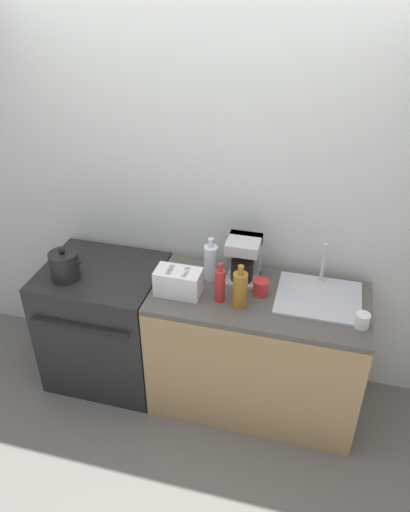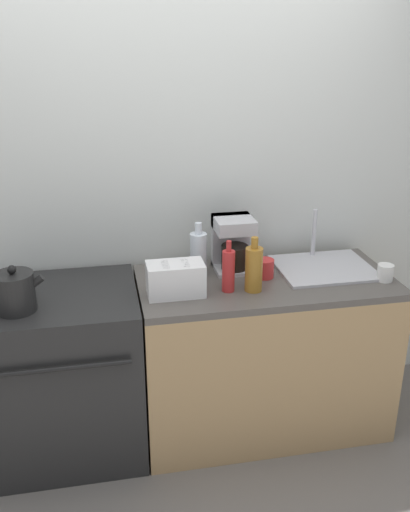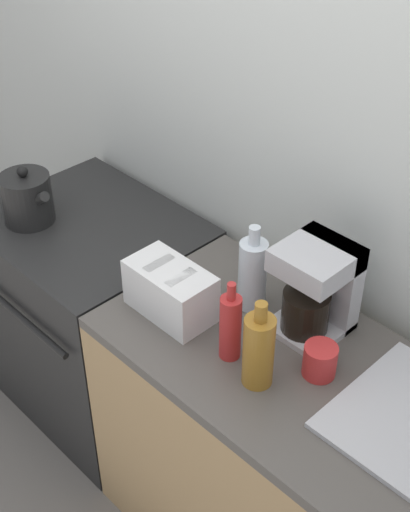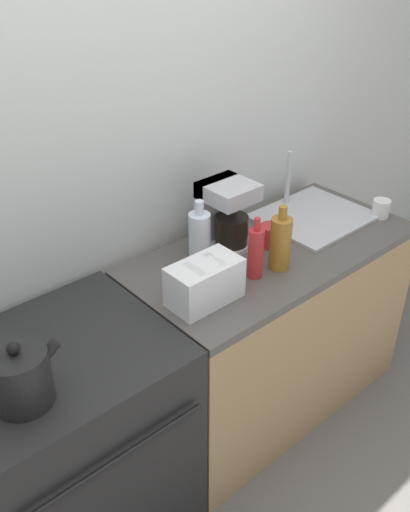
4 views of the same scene
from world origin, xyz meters
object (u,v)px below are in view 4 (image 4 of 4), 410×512
Objects in this scene: cup_red at (270,236)px; kettle at (21,377)px; toaster at (205,282)px; bottle_clear at (200,239)px; bottle_red at (256,253)px; coffee_maker at (225,212)px; cup_white at (381,208)px; stove at (70,442)px; bottle_amber at (280,242)px.

kettle is at bearing -173.17° from cup_red.
toaster is 0.94× the size of bottle_clear.
bottle_red reaches higher than toaster.
coffee_maker reaches higher than bottle_red.
toaster is 0.50m from cup_red.
kettle is 0.92m from bottle_clear.
kettle is at bearing -164.87° from coffee_maker.
coffee_maker is at bearing 157.20° from cup_white.
cup_red is at bearing -46.94° from coffee_maker.
kettle reaches higher than stove.
toaster is 0.44m from coffee_maker.
cup_red is at bearing 13.79° from toaster.
bottle_amber is at bearing -8.50° from bottle_red.
bottle_red is at bearing 177.61° from cup_white.
kettle is 1.12m from coffee_maker.
kettle is at bearing -178.82° from bottle_red.
kettle is 1.23m from cup_red.
toaster is at bearing 2.15° from kettle.
toaster is at bearing 178.41° from bottle_red.
stove is at bearing 172.28° from bottle_amber.
stove is 1.16m from cup_red.
cup_red is (1.22, 0.15, -0.04)m from kettle.
stove is at bearing -172.25° from bottle_clear.
toaster is at bearing -142.51° from coffee_maker.
coffee_maker reaches higher than cup_white.
stove is 1.11m from bottle_amber.
bottle_clear is at bearing 117.63° from bottle_red.
bottle_clear is (-0.23, 0.23, 0.01)m from bottle_amber.
cup_red reaches higher than cup_white.
bottle_amber is 3.22× the size of cup_white.
toaster reaches higher than stove.
bottle_amber is at bearing -3.82° from toaster.
toaster is at bearing 177.80° from cup_white.
bottle_clear is (-0.11, 0.21, 0.01)m from bottle_red.
cup_white is (0.69, -0.02, -0.07)m from bottle_amber.
cup_red is (0.10, 0.14, -0.07)m from bottle_amber.
bottle_amber is at bearing 178.70° from cup_white.
stove is 9.08× the size of cup_red.
toaster is at bearing 176.18° from bottle_amber.
bottle_clear is (-0.20, -0.06, -0.03)m from coffee_maker.
stove is 3.22× the size of toaster.
kettle is 2.36× the size of cup_red.
bottle_amber is at bearing -7.72° from stove.
kettle is at bearing -179.89° from bottle_amber.
stove is 3.04× the size of bottle_clear.
cup_red is (0.22, 0.13, -0.06)m from bottle_red.
kettle is 0.79× the size of bottle_clear.
bottle_clear is at bearing 7.75° from stove.
stove is 0.77m from toaster.
cup_red is at bearing 0.81° from stove.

